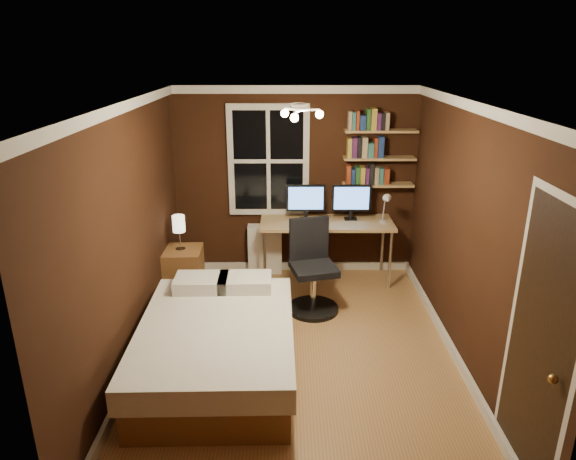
{
  "coord_description": "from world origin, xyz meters",
  "views": [
    {
      "loc": [
        -0.1,
        -4.54,
        2.94
      ],
      "look_at": [
        -0.1,
        0.45,
        1.16
      ],
      "focal_mm": 32.0,
      "sensor_mm": 36.0,
      "label": 1
    }
  ],
  "objects_px": {
    "monitor_left": "(306,202)",
    "desk_lamp": "(385,208)",
    "nightstand": "(182,273)",
    "bedside_lamp": "(179,233)",
    "desk": "(327,226)",
    "bed": "(217,346)",
    "radiator": "(265,249)",
    "monitor_right": "(351,202)",
    "office_chair": "(312,276)"
  },
  "relations": [
    {
      "from": "monitor_left",
      "to": "office_chair",
      "type": "relative_size",
      "value": 0.46
    },
    {
      "from": "nightstand",
      "to": "desk_lamp",
      "type": "relative_size",
      "value": 1.4
    },
    {
      "from": "bedside_lamp",
      "to": "desk",
      "type": "distance_m",
      "value": 1.88
    },
    {
      "from": "radiator",
      "to": "desk_lamp",
      "type": "bearing_deg",
      "value": -12.17
    },
    {
      "from": "monitor_left",
      "to": "office_chair",
      "type": "distance_m",
      "value": 1.11
    },
    {
      "from": "monitor_right",
      "to": "desk_lamp",
      "type": "relative_size",
      "value": 1.15
    },
    {
      "from": "bed",
      "to": "desk",
      "type": "relative_size",
      "value": 1.16
    },
    {
      "from": "office_chair",
      "to": "radiator",
      "type": "bearing_deg",
      "value": 105.73
    },
    {
      "from": "monitor_left",
      "to": "desk_lamp",
      "type": "distance_m",
      "value": 1.02
    },
    {
      "from": "bedside_lamp",
      "to": "radiator",
      "type": "height_order",
      "value": "bedside_lamp"
    },
    {
      "from": "desk",
      "to": "office_chair",
      "type": "relative_size",
      "value": 1.58
    },
    {
      "from": "nightstand",
      "to": "monitor_right",
      "type": "height_order",
      "value": "monitor_right"
    },
    {
      "from": "monitor_left",
      "to": "desk_lamp",
      "type": "xyz_separation_m",
      "value": [
        1.0,
        -0.2,
        -0.01
      ]
    },
    {
      "from": "nightstand",
      "to": "monitor_left",
      "type": "relative_size",
      "value": 1.22
    },
    {
      "from": "monitor_right",
      "to": "desk_lamp",
      "type": "bearing_deg",
      "value": -25.75
    },
    {
      "from": "radiator",
      "to": "desk_lamp",
      "type": "xyz_separation_m",
      "value": [
        1.54,
        -0.33,
        0.69
      ]
    },
    {
      "from": "radiator",
      "to": "bedside_lamp",
      "type": "bearing_deg",
      "value": -144.67
    },
    {
      "from": "monitor_left",
      "to": "nightstand",
      "type": "bearing_deg",
      "value": -159.7
    },
    {
      "from": "bedside_lamp",
      "to": "radiator",
      "type": "relative_size",
      "value": 0.63
    },
    {
      "from": "bed",
      "to": "radiator",
      "type": "relative_size",
      "value": 2.92
    },
    {
      "from": "bed",
      "to": "desk",
      "type": "xyz_separation_m",
      "value": [
        1.17,
        2.1,
        0.47
      ]
    },
    {
      "from": "desk",
      "to": "monitor_left",
      "type": "distance_m",
      "value": 0.41
    },
    {
      "from": "nightstand",
      "to": "radiator",
      "type": "distance_m",
      "value": 1.22
    },
    {
      "from": "nightstand",
      "to": "office_chair",
      "type": "height_order",
      "value": "office_chair"
    },
    {
      "from": "nightstand",
      "to": "monitor_left",
      "type": "distance_m",
      "value": 1.8
    },
    {
      "from": "monitor_left",
      "to": "desk_lamp",
      "type": "height_order",
      "value": "monitor_left"
    },
    {
      "from": "desk_lamp",
      "to": "desk",
      "type": "bearing_deg",
      "value": 171.36
    },
    {
      "from": "bed",
      "to": "radiator",
      "type": "xyz_separation_m",
      "value": [
        0.36,
        2.32,
        0.06
      ]
    },
    {
      "from": "bed",
      "to": "desk_lamp",
      "type": "bearing_deg",
      "value": 45.15
    },
    {
      "from": "desk_lamp",
      "to": "bedside_lamp",
      "type": "bearing_deg",
      "value": -171.62
    },
    {
      "from": "radiator",
      "to": "nightstand",
      "type": "bearing_deg",
      "value": -144.67
    },
    {
      "from": "bed",
      "to": "monitor_right",
      "type": "distance_m",
      "value": 2.76
    },
    {
      "from": "bed",
      "to": "monitor_left",
      "type": "relative_size",
      "value": 3.95
    },
    {
      "from": "bedside_lamp",
      "to": "radiator",
      "type": "xyz_separation_m",
      "value": [
        1.0,
        0.71,
        -0.49
      ]
    },
    {
      "from": "bedside_lamp",
      "to": "desk",
      "type": "height_order",
      "value": "bedside_lamp"
    },
    {
      "from": "bedside_lamp",
      "to": "monitor_left",
      "type": "bearing_deg",
      "value": 20.3
    },
    {
      "from": "bedside_lamp",
      "to": "monitor_right",
      "type": "relative_size",
      "value": 0.86
    },
    {
      "from": "desk",
      "to": "bed",
      "type": "bearing_deg",
      "value": -119.19
    },
    {
      "from": "bed",
      "to": "bedside_lamp",
      "type": "distance_m",
      "value": 1.82
    },
    {
      "from": "monitor_left",
      "to": "desk_lamp",
      "type": "bearing_deg",
      "value": -11.13
    },
    {
      "from": "bed",
      "to": "desk_lamp",
      "type": "height_order",
      "value": "desk_lamp"
    },
    {
      "from": "monitor_right",
      "to": "office_chair",
      "type": "bearing_deg",
      "value": -120.43
    },
    {
      "from": "bed",
      "to": "office_chair",
      "type": "distance_m",
      "value": 1.59
    },
    {
      "from": "bedside_lamp",
      "to": "bed",
      "type": "bearing_deg",
      "value": -68.4
    },
    {
      "from": "bedside_lamp",
      "to": "radiator",
      "type": "distance_m",
      "value": 1.32
    },
    {
      "from": "nightstand",
      "to": "radiator",
      "type": "bearing_deg",
      "value": 32.99
    },
    {
      "from": "bedside_lamp",
      "to": "monitor_right",
      "type": "xyz_separation_m",
      "value": [
        2.13,
        0.57,
        0.21
      ]
    },
    {
      "from": "desk_lamp",
      "to": "radiator",
      "type": "bearing_deg",
      "value": 167.83
    },
    {
      "from": "bed",
      "to": "nightstand",
      "type": "relative_size",
      "value": 3.24
    },
    {
      "from": "desk",
      "to": "bedside_lamp",
      "type": "bearing_deg",
      "value": -165.04
    }
  ]
}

